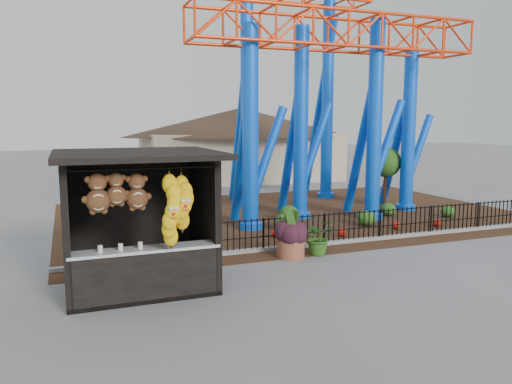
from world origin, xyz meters
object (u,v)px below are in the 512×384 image
object	(u,v)px
prize_booth	(139,223)
terracotta_planter	(291,247)
roller_coaster	(316,54)
potted_plant	(319,237)

from	to	relation	value
prize_booth	terracotta_planter	world-z (taller)	prize_booth
roller_coaster	terracotta_planter	bearing A→B (deg)	-122.32
roller_coaster	terracotta_planter	xyz separation A→B (m)	(-3.84, -6.06, -6.14)
terracotta_planter	roller_coaster	bearing A→B (deg)	57.68
roller_coaster	terracotta_planter	distance (m)	9.45
terracotta_planter	potted_plant	world-z (taller)	potted_plant
prize_booth	potted_plant	size ratio (longest dim) A/B	3.42
prize_booth	potted_plant	world-z (taller)	prize_booth
prize_booth	potted_plant	distance (m)	5.40
prize_booth	roller_coaster	distance (m)	11.99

